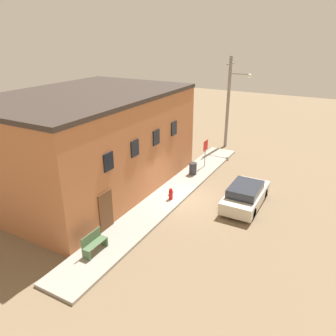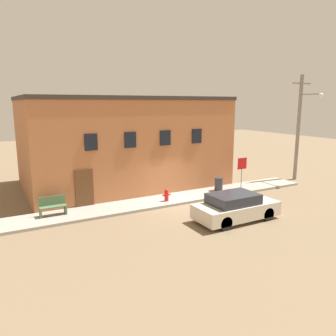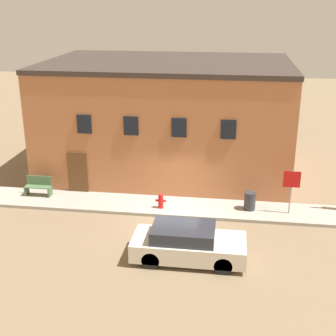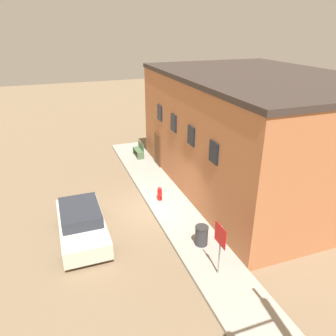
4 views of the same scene
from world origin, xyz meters
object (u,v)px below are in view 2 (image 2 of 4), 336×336
(fire_hydrant, at_px, (167,195))
(stop_sign, at_px, (242,167))
(bench, at_px, (53,207))
(utility_pole, at_px, (300,125))
(parked_car, at_px, (235,207))
(trash_bin, at_px, (219,184))

(fire_hydrant, relative_size, stop_sign, 0.36)
(bench, xyz_separation_m, utility_pole, (17.62, -0.11, 3.54))
(bench, height_order, utility_pole, utility_pole)
(fire_hydrant, height_order, parked_car, parked_car)
(trash_bin, bearing_deg, bench, 178.72)
(stop_sign, relative_size, bench, 1.57)
(stop_sign, bearing_deg, bench, 178.07)
(bench, relative_size, utility_pole, 0.17)
(fire_hydrant, xyz_separation_m, parked_car, (1.65, -4.06, 0.16))
(stop_sign, height_order, parked_car, stop_sign)
(parked_car, bearing_deg, bench, 148.98)
(fire_hydrant, relative_size, utility_pole, 0.09)
(stop_sign, distance_m, bench, 12.02)
(bench, bearing_deg, utility_pole, -0.36)
(parked_car, bearing_deg, utility_pole, 25.10)
(fire_hydrant, distance_m, utility_pole, 12.02)
(fire_hydrant, bearing_deg, trash_bin, 5.80)
(utility_pole, bearing_deg, stop_sign, -177.03)
(fire_hydrant, xyz_separation_m, bench, (-6.17, 0.64, 0.09))
(bench, bearing_deg, parked_car, -31.02)
(utility_pole, xyz_separation_m, parked_car, (-9.80, -4.59, -3.47))
(bench, height_order, parked_car, parked_car)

